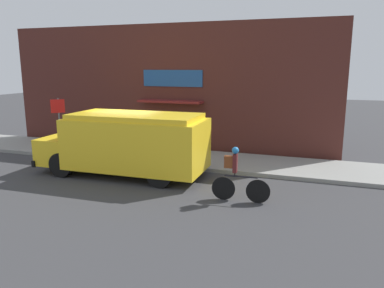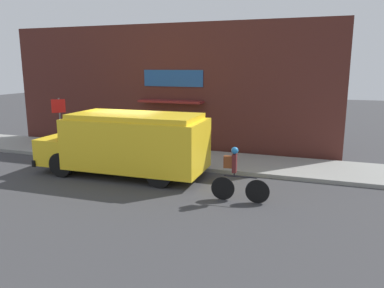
# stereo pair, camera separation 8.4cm
# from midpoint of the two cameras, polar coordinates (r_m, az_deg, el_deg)

# --- Properties ---
(ground_plane) EXTENTS (70.00, 70.00, 0.00)m
(ground_plane) POSITION_cam_midpoint_polar(r_m,az_deg,el_deg) (15.54, -9.22, -3.13)
(ground_plane) COLOR #38383A
(sidewalk) EXTENTS (28.00, 2.96, 0.15)m
(sidewalk) POSITION_cam_midpoint_polar(r_m,az_deg,el_deg) (16.79, -6.81, -1.67)
(sidewalk) COLOR gray
(sidewalk) RESTS_ON ground_plane
(storefront) EXTENTS (16.38, 0.86, 5.88)m
(storefront) POSITION_cam_midpoint_polar(r_m,az_deg,el_deg) (17.99, -4.43, 8.51)
(storefront) COLOR #4C231E
(storefront) RESTS_ON ground_plane
(school_bus) EXTENTS (6.30, 2.77, 2.29)m
(school_bus) POSITION_cam_midpoint_polar(r_m,az_deg,el_deg) (13.86, -9.58, 0.18)
(school_bus) COLOR yellow
(school_bus) RESTS_ON ground_plane
(cyclist) EXTENTS (1.75, 0.21, 1.65)m
(cyclist) POSITION_cam_midpoint_polar(r_m,az_deg,el_deg) (11.18, 7.00, -4.83)
(cyclist) COLOR black
(cyclist) RESTS_ON ground_plane
(stop_sign_post) EXTENTS (0.45, 0.45, 2.41)m
(stop_sign_post) POSITION_cam_midpoint_polar(r_m,az_deg,el_deg) (17.88, -19.41, 4.07)
(stop_sign_post) COLOR slate
(stop_sign_post) RESTS_ON sidewalk
(trash_bin) EXTENTS (0.48, 0.48, 0.89)m
(trash_bin) POSITION_cam_midpoint_polar(r_m,az_deg,el_deg) (17.96, -9.95, 0.83)
(trash_bin) COLOR #2D5138
(trash_bin) RESTS_ON sidewalk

